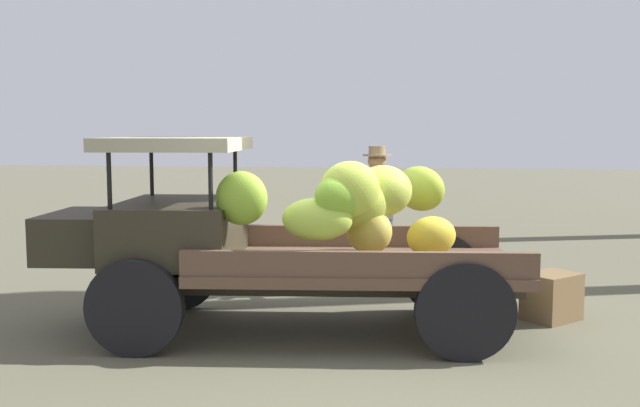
{
  "coord_description": "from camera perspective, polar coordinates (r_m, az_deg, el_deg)",
  "views": [
    {
      "loc": [
        -0.58,
        6.28,
        1.93
      ],
      "look_at": [
        0.23,
        -0.24,
        1.24
      ],
      "focal_mm": 39.28,
      "sensor_mm": 36.0,
      "label": 1
    }
  ],
  "objects": [
    {
      "name": "truck",
      "position": [
        6.62,
        -4.53,
        -2.63
      ],
      "size": [
        4.55,
        2.03,
        1.86
      ],
      "rotation": [
        0.0,
        0.0,
        0.08
      ],
      "color": "#302B1E",
      "rests_on": "ground"
    },
    {
      "name": "farmer",
      "position": [
        8.41,
        4.63,
        -0.41
      ],
      "size": [
        0.53,
        0.46,
        1.74
      ],
      "rotation": [
        0.0,
        0.0,
        1.6
      ],
      "color": "#525567",
      "rests_on": "ground"
    },
    {
      "name": "loose_banana_bunch",
      "position": [
        9.39,
        9.57,
        -5.05
      ],
      "size": [
        0.63,
        0.53,
        0.3
      ],
      "primitive_type": "ellipsoid",
      "rotation": [
        0.0,
        0.02,
        0.4
      ],
      "color": "gold",
      "rests_on": "ground"
    },
    {
      "name": "ground_plane",
      "position": [
        6.6,
        1.73,
        -11.01
      ],
      "size": [
        60.0,
        60.0,
        0.0
      ],
      "primitive_type": "plane",
      "color": "#615D48"
    },
    {
      "name": "wooden_crate",
      "position": [
        7.57,
        18.34,
        -7.21
      ],
      "size": [
        0.66,
        0.65,
        0.48
      ],
      "primitive_type": "cube",
      "rotation": [
        0.0,
        0.0,
        0.74
      ],
      "color": "brown",
      "rests_on": "ground"
    }
  ]
}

